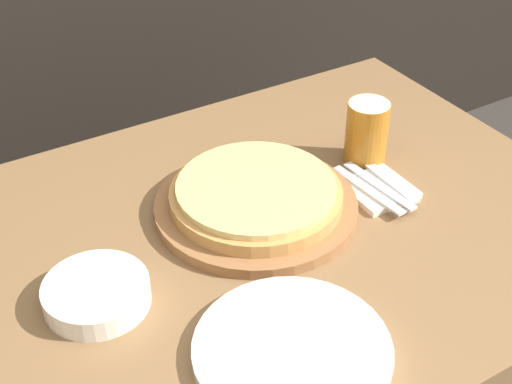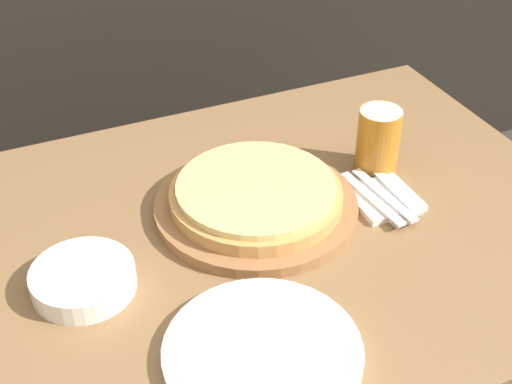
{
  "view_description": "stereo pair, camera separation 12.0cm",
  "coord_description": "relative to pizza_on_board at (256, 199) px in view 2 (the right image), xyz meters",
  "views": [
    {
      "loc": [
        -0.46,
        -0.79,
        1.47
      ],
      "look_at": [
        0.04,
        0.05,
        0.76
      ],
      "focal_mm": 50.0,
      "sensor_mm": 36.0,
      "label": 1
    },
    {
      "loc": [
        -0.35,
        -0.84,
        1.47
      ],
      "look_at": [
        0.04,
        0.05,
        0.76
      ],
      "focal_mm": 50.0,
      "sensor_mm": 36.0,
      "label": 2
    }
  ],
  "objects": [
    {
      "name": "dining_table",
      "position": [
        -0.04,
        -0.05,
        -0.38
      ],
      "size": [
        1.2,
        0.84,
        0.72
      ],
      "color": "olive",
      "rests_on": "ground_plane"
    },
    {
      "name": "fork",
      "position": [
        0.19,
        -0.07,
        -0.01
      ],
      "size": [
        0.03,
        0.17,
        0.0
      ],
      "color": "silver",
      "rests_on": "napkin_stack"
    },
    {
      "name": "pizza_on_board",
      "position": [
        0.0,
        0.0,
        0.0
      ],
      "size": [
        0.35,
        0.35,
        0.06
      ],
      "color": "#99663D",
      "rests_on": "dining_table"
    },
    {
      "name": "napkin_stack",
      "position": [
        0.22,
        -0.07,
        -0.02
      ],
      "size": [
        0.11,
        0.11,
        0.01
      ],
      "color": "white",
      "rests_on": "dining_table"
    },
    {
      "name": "dinner_plate",
      "position": [
        -0.12,
        -0.3,
        -0.02
      ],
      "size": [
        0.27,
        0.27,
        0.02
      ],
      "color": "white",
      "rests_on": "dining_table"
    },
    {
      "name": "spoon",
      "position": [
        0.24,
        -0.07,
        -0.01
      ],
      "size": [
        0.02,
        0.15,
        0.0
      ],
      "color": "silver",
      "rests_on": "napkin_stack"
    },
    {
      "name": "dinner_knife",
      "position": [
        0.22,
        -0.07,
        -0.01
      ],
      "size": [
        0.03,
        0.17,
        0.0
      ],
      "color": "silver",
      "rests_on": "napkin_stack"
    },
    {
      "name": "side_bowl",
      "position": [
        -0.31,
        -0.07,
        -0.01
      ],
      "size": [
        0.16,
        0.16,
        0.04
      ],
      "color": "white",
      "rests_on": "dining_table"
    },
    {
      "name": "beer_glass",
      "position": [
        0.26,
        0.03,
        0.04
      ],
      "size": [
        0.08,
        0.08,
        0.12
      ],
      "color": "#B7701E",
      "rests_on": "dining_table"
    }
  ]
}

